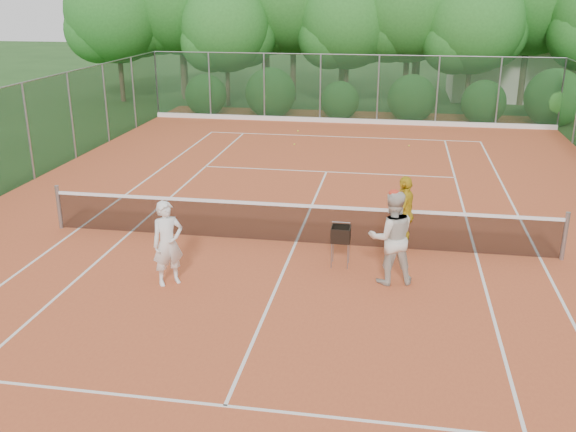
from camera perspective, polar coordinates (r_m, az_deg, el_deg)
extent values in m
plane|color=#1F4418|center=(15.10, 0.70, -2.46)|extent=(120.00, 120.00, 0.00)
cube|color=#BE542B|center=(15.09, 0.70, -2.42)|extent=(18.00, 36.00, 0.02)
cube|color=beige|center=(38.68, 20.27, 12.03)|extent=(8.00, 5.00, 3.00)
cylinder|color=gray|center=(16.82, -19.68, 0.75)|extent=(0.10, 0.10, 1.10)
cylinder|color=gray|center=(15.20, 23.39, -1.66)|extent=(0.10, 0.10, 1.10)
cube|color=black|center=(14.93, 0.70, -0.75)|extent=(11.87, 0.03, 0.86)
cube|color=white|center=(14.77, 0.71, 0.95)|extent=(11.87, 0.04, 0.07)
imported|color=white|center=(12.93, -10.64, -2.40)|extent=(0.75, 0.72, 1.74)
imported|color=beige|center=(12.90, 9.19, -1.90)|extent=(1.09, 0.94, 1.93)
ellipsoid|color=red|center=(12.60, 9.41, 2.03)|extent=(0.22, 0.22, 0.14)
imported|color=gold|center=(14.56, 10.31, 0.17)|extent=(0.68, 1.11, 1.76)
cylinder|color=gray|center=(13.65, 3.87, -3.56)|extent=(0.02, 0.02, 0.56)
cylinder|color=gray|center=(13.95, 5.44, -3.10)|extent=(0.02, 0.02, 0.56)
cube|color=black|center=(13.64, 4.72, -1.61)|extent=(0.39, 0.39, 0.33)
sphere|color=#CDDA32|center=(24.87, 0.58, 6.40)|extent=(0.07, 0.07, 0.07)
sphere|color=#D9EA36|center=(27.34, 0.89, 7.57)|extent=(0.07, 0.07, 0.07)
sphere|color=gold|center=(25.06, 10.71, 6.16)|extent=(0.07, 0.07, 0.07)
cube|color=white|center=(26.42, 4.79, 7.03)|extent=(11.03, 0.06, 0.01)
cube|color=white|center=(16.78, -18.13, -1.09)|extent=(0.06, 23.77, 0.01)
cube|color=white|center=(15.29, 21.49, -3.49)|extent=(0.06, 23.77, 0.01)
cube|color=white|center=(16.20, -13.81, -1.40)|extent=(0.06, 23.77, 0.01)
cube|color=white|center=(15.05, 16.37, -3.25)|extent=(0.06, 23.77, 0.01)
cube|color=white|center=(21.12, 3.44, 3.95)|extent=(8.23, 0.06, 0.01)
cube|color=white|center=(9.55, -5.62, -16.45)|extent=(8.23, 0.06, 0.01)
cube|color=white|center=(15.09, 0.70, -2.38)|extent=(0.06, 12.80, 0.01)
cube|color=#19381E|center=(29.22, 5.44, 11.17)|extent=(18.00, 0.02, 3.00)
cylinder|color=gray|center=(31.21, -11.60, 11.38)|extent=(0.07, 0.07, 3.00)
cylinder|color=gray|center=(29.92, 23.15, 9.93)|extent=(0.07, 0.07, 3.00)
cylinder|color=gray|center=(31.21, -11.60, 11.38)|extent=(0.07, 0.07, 3.00)
cylinder|color=gray|center=(29.92, 23.15, 9.93)|extent=(0.07, 0.07, 3.00)
cylinder|color=brown|center=(36.18, -14.66, 12.76)|extent=(0.26, 0.26, 3.75)
sphere|color=#256421|center=(36.00, -15.04, 17.14)|extent=(5.25, 5.25, 5.25)
cylinder|color=brown|center=(36.45, -9.29, 13.68)|extent=(0.30, 0.30, 4.40)
cylinder|color=brown|center=(33.74, -5.40, 12.38)|extent=(0.22, 0.22, 3.20)
sphere|color=#256421|center=(33.54, -5.53, 16.40)|extent=(4.48, 4.48, 4.48)
cylinder|color=brown|center=(35.47, 0.47, 13.85)|extent=(0.31, 0.31, 4.50)
cylinder|color=brown|center=(33.68, 5.21, 12.63)|extent=(0.24, 0.24, 3.50)
sphere|color=#256421|center=(33.49, 5.35, 17.04)|extent=(4.90, 4.90, 4.90)
cylinder|color=brown|center=(34.04, 10.46, 12.98)|extent=(0.28, 0.28, 4.10)
sphere|color=#256421|center=(33.86, 10.79, 18.08)|extent=(5.74, 5.74, 5.74)
cylinder|color=brown|center=(33.05, 15.74, 11.80)|extent=(0.23, 0.23, 3.40)
sphere|color=#256421|center=(32.85, 16.15, 16.14)|extent=(4.76, 4.76, 4.76)
cylinder|color=brown|center=(36.06, 20.30, 12.91)|extent=(0.32, 0.32, 4.65)
cone|color=brown|center=(34.37, 11.65, 17.90)|extent=(0.44, 0.44, 10.00)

